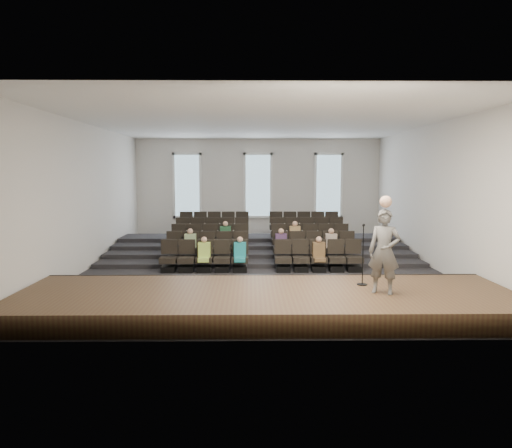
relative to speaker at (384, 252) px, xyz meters
The scene contains 14 objects.
ground 6.14m from the speaker, 117.29° to the left, with size 14.00×14.00×0.00m, color black.
ceiling 6.92m from the speaker, 117.29° to the left, with size 12.00×14.00×0.02m, color white.
wall_back 12.65m from the speaker, 102.50° to the left, with size 12.00×0.04×5.00m, color silver.
wall_front 3.39m from the speaker, 147.70° to the right, with size 12.00×0.04×5.00m, color silver.
wall_left 10.28m from the speaker, 148.83° to the left, with size 0.04×14.00×5.00m, color silver.
wall_right 6.31m from the speaker, 58.14° to the left, with size 0.04×14.00×5.00m, color silver.
stage 3.00m from the speaker, behind, with size 11.80×3.60×0.50m, color #46351E.
stage_lip 3.58m from the speaker, 144.28° to the left, with size 11.80×0.06×0.52m, color black.
risers 8.99m from the speaker, 107.88° to the left, with size 11.80×4.80×0.60m.
seating_rows 7.40m from the speaker, 111.78° to the left, with size 6.80×4.70×1.67m.
windows 12.60m from the speaker, 102.57° to the left, with size 8.44×0.10×3.24m.
audience 6.28m from the speaker, 115.94° to the left, with size 5.45×2.64×1.10m.
speaker is the anchor object (origin of this frame).
mic_stand 1.01m from the speaker, 109.65° to the left, with size 0.26×0.26×1.55m.
Camera 1 is at (-0.37, -15.68, 3.28)m, focal length 32.00 mm.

